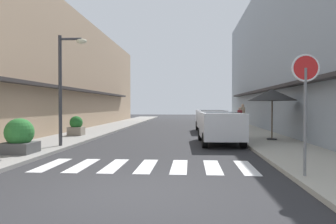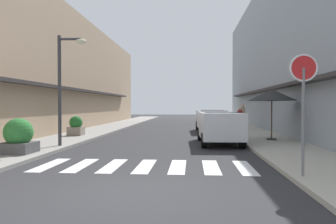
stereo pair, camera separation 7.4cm
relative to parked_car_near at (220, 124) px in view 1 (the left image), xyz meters
name	(u,v)px [view 1 (the left image)]	position (x,y,z in m)	size (l,w,h in m)	color
ground_plane	(172,132)	(-2.61, 6.75, -0.92)	(83.63, 83.63, 0.00)	#2B2B2D
sidewalk_left	(99,130)	(-7.64, 6.75, -0.86)	(2.75, 53.22, 0.12)	gray
sidewalk_right	(247,131)	(2.42, 6.75, -0.86)	(2.75, 53.22, 0.12)	#ADA899
building_row_left	(49,73)	(-11.51, 7.65, 3.16)	(5.50, 36.21, 8.17)	tan
building_row_right	(303,52)	(6.30, 7.65, 4.46)	(5.50, 36.21, 10.77)	#939EA8
crosswalk	(147,166)	(-2.61, -5.65, -0.92)	(6.15, 2.20, 0.01)	silver
parked_car_near	(220,124)	(0.00, 0.00, 0.00)	(1.93, 4.43, 1.47)	silver
parked_car_mid	(211,118)	(0.00, 6.90, 0.00)	(1.94, 4.20, 1.47)	silver
round_street_sign	(305,83)	(1.34, -7.16, 1.38)	(0.65, 0.07, 2.85)	slate
street_lamp	(65,77)	(-6.47, -2.01, 2.02)	(1.19, 0.28, 4.51)	#38383D
cafe_umbrella	(272,95)	(2.58, 0.93, 1.35)	(2.33, 2.33, 2.44)	#262626
planter_corner	(19,137)	(-7.25, -4.15, -0.24)	(1.04, 1.04, 1.21)	#4C4C4C
planter_midblock	(76,126)	(-7.68, 2.54, -0.30)	(0.78, 0.78, 1.07)	gray
planter_far	(232,121)	(1.79, 9.81, -0.34)	(1.00, 1.00, 1.06)	#4C4C4C
pedestrian_walking_near	(240,118)	(2.03, 7.42, 0.00)	(0.34, 0.34, 1.54)	#282B33
pedestrian_walking_far	(243,115)	(2.46, 8.89, 0.13)	(0.34, 0.34, 1.77)	#282B33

